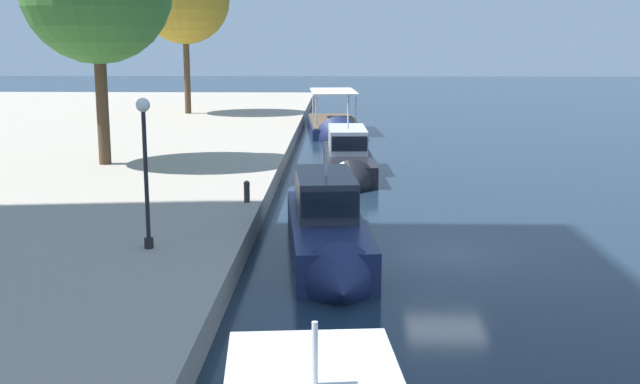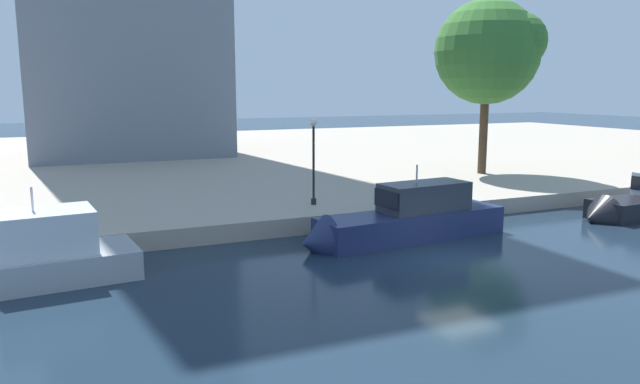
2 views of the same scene
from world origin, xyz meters
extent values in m
plane|color=#192838|center=(0.00, 0.00, 0.00)|extent=(220.00, 220.00, 0.00)
cube|color=#A39989|center=(0.00, 33.78, 0.42)|extent=(120.00, 55.00, 0.83)
cube|color=#9EA3A8|center=(-15.08, 3.69, 0.35)|extent=(7.09, 3.51, 1.33)
cube|color=silver|center=(-14.57, 3.74, 1.76)|extent=(3.28, 2.59, 1.48)
cube|color=black|center=(-15.77, 3.63, 1.83)|extent=(1.02, 2.24, 0.89)
cylinder|color=silver|center=(-14.91, 3.70, 2.92)|extent=(0.08, 0.08, 0.84)
cube|color=navy|center=(0.14, 3.83, 0.44)|extent=(9.09, 3.06, 1.53)
cone|color=navy|center=(-4.70, 3.39, 0.44)|extent=(1.39, 2.24, 2.14)
cube|color=#2D333D|center=(0.80, 3.90, 1.83)|extent=(4.16, 2.16, 1.26)
cube|color=black|center=(-0.75, 3.75, 1.89)|extent=(1.22, 1.78, 0.75)
cylinder|color=silver|center=(0.36, 3.85, 2.87)|extent=(0.08, 0.08, 0.83)
cone|color=black|center=(10.23, 2.83, 0.27)|extent=(1.29, 2.23, 2.18)
cylinder|color=#2D2D33|center=(4.00, 6.82, 1.15)|extent=(0.22, 0.22, 0.62)
sphere|color=#2D2D33|center=(4.00, 6.82, 1.52)|extent=(0.24, 0.24, 0.24)
cylinder|color=black|center=(-2.43, 8.89, 2.80)|extent=(0.12, 0.12, 3.93)
sphere|color=white|center=(-2.43, 8.89, 4.94)|extent=(0.40, 0.40, 0.40)
cylinder|color=black|center=(-2.43, 8.89, 0.98)|extent=(0.26, 0.26, 0.30)
cylinder|color=#4C3823|center=(12.50, 14.55, 3.60)|extent=(0.57, 0.57, 5.53)
sphere|color=#38702D|center=(12.50, 14.55, 8.96)|extent=(6.93, 6.93, 6.93)
sphere|color=#38702D|center=(13.77, 13.11, 9.60)|extent=(3.70, 3.70, 3.70)
sphere|color=#38702D|center=(12.63, 15.39, 8.17)|extent=(3.67, 3.67, 3.67)
camera|label=1|loc=(-24.30, 3.39, 6.86)|focal=44.52mm
camera|label=2|loc=(-14.00, -18.32, 6.60)|focal=33.72mm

